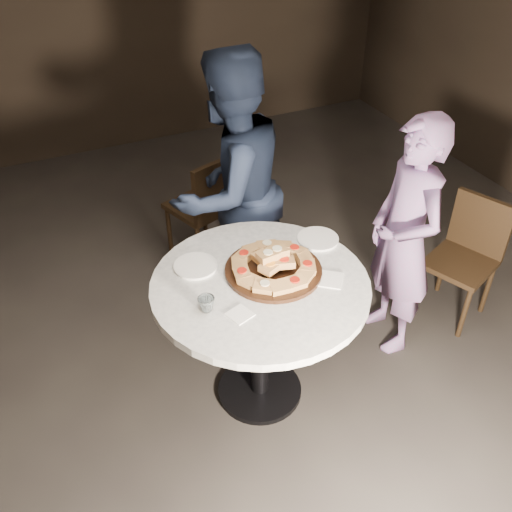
# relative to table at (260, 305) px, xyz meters

# --- Properties ---
(floor) EXTENTS (7.00, 7.00, 0.00)m
(floor) POSITION_rel_table_xyz_m (0.06, 0.07, -0.68)
(floor) COLOR black
(floor) RESTS_ON ground
(table) EXTENTS (1.47, 1.47, 0.83)m
(table) POSITION_rel_table_xyz_m (0.00, 0.00, 0.00)
(table) COLOR black
(table) RESTS_ON ground
(serving_board) EXTENTS (0.66, 0.66, 0.02)m
(serving_board) POSITION_rel_table_xyz_m (0.10, 0.05, 0.17)
(serving_board) COLOR black
(serving_board) RESTS_ON table
(focaccia_pile) EXTENTS (0.44, 0.43, 0.12)m
(focaccia_pile) POSITION_rel_table_xyz_m (0.10, 0.05, 0.21)
(focaccia_pile) COLOR #B17D44
(focaccia_pile) RESTS_ON serving_board
(plate_left) EXTENTS (0.23, 0.23, 0.01)m
(plate_left) POSITION_rel_table_xyz_m (-0.25, 0.25, 0.16)
(plate_left) COLOR white
(plate_left) RESTS_ON table
(plate_right) EXTENTS (0.26, 0.26, 0.01)m
(plate_right) POSITION_rel_table_xyz_m (0.45, 0.20, 0.16)
(plate_right) COLOR white
(plate_right) RESTS_ON table
(water_glass) EXTENTS (0.11, 0.11, 0.08)m
(water_glass) POSITION_rel_table_xyz_m (-0.32, -0.08, 0.19)
(water_glass) COLOR silver
(water_glass) RESTS_ON table
(napkin_near) EXTENTS (0.13, 0.13, 0.01)m
(napkin_near) POSITION_rel_table_xyz_m (-0.19, -0.18, 0.16)
(napkin_near) COLOR white
(napkin_near) RESTS_ON table
(napkin_far) EXTENTS (0.18, 0.18, 0.01)m
(napkin_far) POSITION_rel_table_xyz_m (0.32, -0.13, 0.16)
(napkin_far) COLOR white
(napkin_far) RESTS_ON table
(chair_far) EXTENTS (0.52, 0.53, 0.87)m
(chair_far) POSITION_rel_table_xyz_m (0.22, 1.33, -0.17)
(chair_far) COLOR black
(chair_far) RESTS_ON ground
(chair_right) EXTENTS (0.52, 0.51, 0.82)m
(chair_right) POSITION_rel_table_xyz_m (1.54, 0.11, -0.20)
(chair_right) COLOR black
(chair_right) RESTS_ON ground
(diner_navy) EXTENTS (1.03, 0.92, 1.74)m
(diner_navy) POSITION_rel_table_xyz_m (0.19, 0.83, 0.20)
(diner_navy) COLOR black
(diner_navy) RESTS_ON ground
(diner_teal) EXTENTS (0.42, 0.59, 1.51)m
(diner_teal) POSITION_rel_table_xyz_m (0.96, 0.08, 0.08)
(diner_teal) COLOR slate
(diner_teal) RESTS_ON ground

